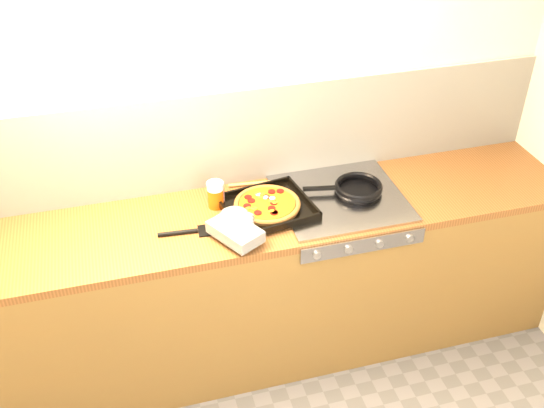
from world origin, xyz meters
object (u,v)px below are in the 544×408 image
object	(u,v)px
frying_pan	(357,188)
juice_glass	(216,194)
pizza_on_tray	(258,211)
tomato_can	(217,196)

from	to	relation	value
frying_pan	juice_glass	distance (m)	0.69
pizza_on_tray	juice_glass	bearing A→B (deg)	137.38
tomato_can	juice_glass	bearing A→B (deg)	-126.38
juice_glass	frying_pan	bearing A→B (deg)	-7.01
pizza_on_tray	juice_glass	xyz separation A→B (m)	(-0.17, 0.15, 0.02)
frying_pan	tomato_can	world-z (taller)	tomato_can
frying_pan	juice_glass	size ratio (longest dim) A/B	3.06
pizza_on_tray	tomato_can	size ratio (longest dim) A/B	5.03
pizza_on_tray	juice_glass	distance (m)	0.23
tomato_can	pizza_on_tray	bearing A→B (deg)	-45.70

